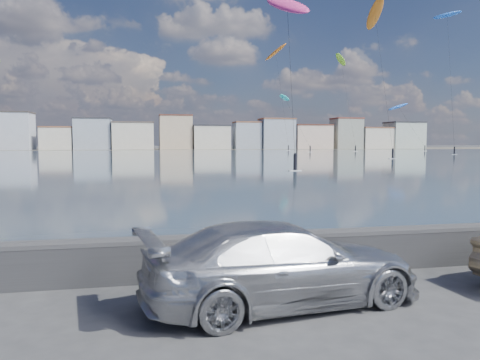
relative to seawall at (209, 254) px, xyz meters
name	(u,v)px	position (x,y,z in m)	size (l,w,h in m)	color
ground	(230,322)	(0.00, -2.70, -0.58)	(700.00, 700.00, 0.00)	#333335
bay_water	(152,157)	(0.00, 88.80, -0.58)	(500.00, 177.00, 0.00)	#32435E
far_shore_strip	(148,149)	(0.00, 197.30, -0.57)	(500.00, 60.00, 0.00)	#4C473D
seawall	(209,254)	(0.00, 0.00, 0.00)	(400.00, 0.36, 1.08)	#28282B
far_buildings	(152,135)	(1.31, 183.30, 5.44)	(240.79, 13.26, 14.60)	#9EA8B7
car_silver	(283,264)	(1.19, -1.97, 0.23)	(2.27, 5.59, 1.62)	#B6B8BD
kitesurfer_0	(287,7)	(15.87, 45.52, 18.96)	(5.11, 12.14, 22.48)	#E5338C
kitesurfer_1	(285,98)	(44.21, 139.59, 16.91)	(7.97, 20.19, 18.93)	#19BFBF
kitesurfer_2	(447,18)	(75.81, 100.01, 34.59)	(8.33, 9.54, 37.46)	blue
kitesurfer_5	(375,15)	(45.43, 80.34, 28.48)	(4.29, 16.01, 32.37)	orange
kitesurfer_6	(398,107)	(87.66, 143.24, 14.91)	(10.20, 15.70, 17.77)	blue
kitesurfer_14	(341,61)	(65.59, 143.68, 30.55)	(7.70, 17.05, 33.66)	#8CD826
kitesurfer_17	(276,53)	(45.80, 156.29, 34.73)	(8.43, 11.98, 38.95)	orange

